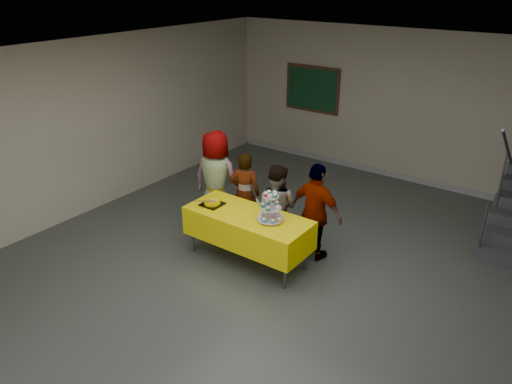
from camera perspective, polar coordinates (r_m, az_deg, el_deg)
room_shell at (r=5.89m, az=0.86°, el=5.59°), size 10.00×10.04×3.02m
bake_table at (r=7.30m, az=-0.93°, el=-4.06°), size 1.88×0.78×0.77m
cupcake_stand at (r=6.94m, az=1.71°, el=-2.00°), size 0.38×0.38×0.44m
bear_cake at (r=7.48m, az=-5.03°, el=-1.05°), size 0.32×0.36×0.12m
schoolchild_a at (r=8.25m, az=-4.57°, el=1.44°), size 0.89×0.67×1.66m
schoolchild_b at (r=8.05m, az=-1.30°, el=-0.17°), size 0.60×0.51×1.38m
schoolchild_c at (r=7.53m, az=2.26°, el=-1.88°), size 0.78×0.67×1.40m
schoolchild_d at (r=7.33m, az=6.87°, el=-2.36°), size 0.92×0.46×1.51m
noticeboard at (r=11.20m, az=6.45°, el=11.62°), size 1.30×0.05×1.00m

